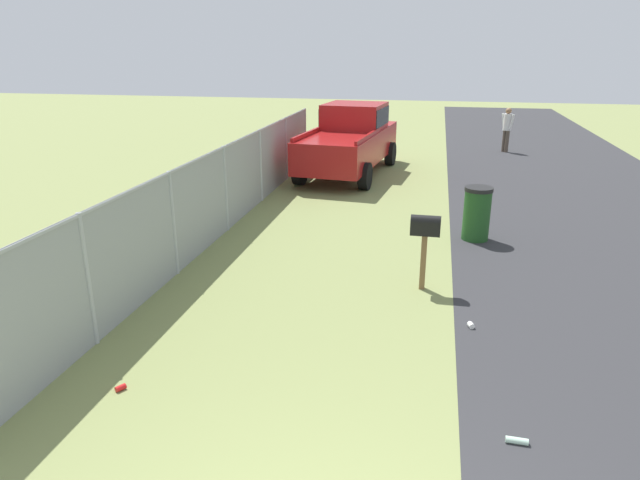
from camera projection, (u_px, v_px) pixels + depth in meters
name	position (u px, v px, depth m)	size (l,w,h in m)	color
mailbox	(425.00, 231.00, 9.01)	(0.22, 0.47, 1.25)	brown
pickup_truck	(351.00, 138.00, 17.41)	(5.61, 2.64, 2.09)	maroon
trash_bin	(477.00, 213.00, 11.51)	(0.57, 0.57, 1.10)	#1E4C1E
pedestrian	(507.00, 127.00, 20.95)	(0.40, 0.42, 1.62)	#4C4238
fence_section	(225.00, 186.00, 11.95)	(15.15, 0.07, 1.82)	#9EA3A8
litter_can_by_mailbox	(121.00, 388.00, 6.56)	(0.07, 0.07, 0.12)	red
litter_bottle_midfield_a	(517.00, 441.00, 5.68)	(0.07, 0.07, 0.22)	#B2D8BF
litter_cup_near_hydrant	(471.00, 325.00, 8.01)	(0.08, 0.08, 0.10)	white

